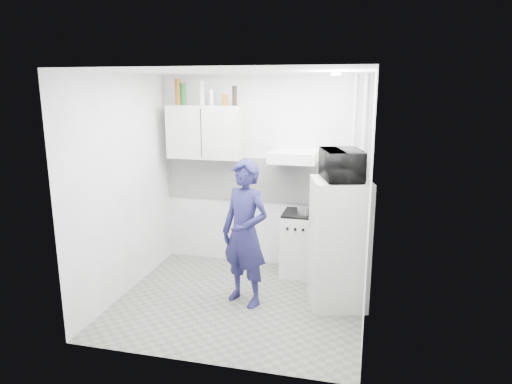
# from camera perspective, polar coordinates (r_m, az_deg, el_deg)

# --- Properties ---
(floor) EXTENTS (2.80, 2.80, 0.00)m
(floor) POSITION_cam_1_polar(r_m,az_deg,el_deg) (5.47, -2.12, -13.51)
(floor) COLOR slate
(floor) RESTS_ON ground
(ceiling) EXTENTS (2.80, 2.80, 0.00)m
(ceiling) POSITION_cam_1_polar(r_m,az_deg,el_deg) (4.89, -2.39, 14.88)
(ceiling) COLOR white
(ceiling) RESTS_ON wall_back
(wall_back) EXTENTS (2.80, 0.00, 2.80)m
(wall_back) POSITION_cam_1_polar(r_m,az_deg,el_deg) (6.20, 0.92, 2.45)
(wall_back) COLOR silver
(wall_back) RESTS_ON floor
(wall_left) EXTENTS (0.00, 2.60, 2.60)m
(wall_left) POSITION_cam_1_polar(r_m,az_deg,el_deg) (5.56, -16.26, 0.67)
(wall_left) COLOR silver
(wall_left) RESTS_ON floor
(wall_right) EXTENTS (0.00, 2.60, 2.60)m
(wall_right) POSITION_cam_1_polar(r_m,az_deg,el_deg) (4.84, 13.93, -1.02)
(wall_right) COLOR silver
(wall_right) RESTS_ON floor
(person) EXTENTS (0.72, 0.61, 1.67)m
(person) POSITION_cam_1_polar(r_m,az_deg,el_deg) (5.14, -1.38, -5.17)
(person) COLOR #1D1C49
(person) RESTS_ON floor
(stove) EXTENTS (0.51, 0.51, 0.81)m
(stove) POSITION_cam_1_polar(r_m,az_deg,el_deg) (6.10, 5.72, -6.50)
(stove) COLOR white
(stove) RESTS_ON floor
(fridge) EXTENTS (0.73, 0.73, 1.46)m
(fridge) POSITION_cam_1_polar(r_m,az_deg,el_deg) (5.23, 10.28, -6.30)
(fridge) COLOR beige
(fridge) RESTS_ON floor
(stove_top) EXTENTS (0.49, 0.49, 0.03)m
(stove_top) POSITION_cam_1_polar(r_m,az_deg,el_deg) (5.97, 5.81, -2.68)
(stove_top) COLOR black
(stove_top) RESTS_ON stove
(saucepan) EXTENTS (0.20, 0.20, 0.11)m
(saucepan) POSITION_cam_1_polar(r_m,az_deg,el_deg) (5.89, 6.11, -2.22)
(saucepan) COLOR silver
(saucepan) RESTS_ON stove_top
(microwave) EXTENTS (0.68, 0.55, 0.33)m
(microwave) POSITION_cam_1_polar(r_m,az_deg,el_deg) (5.01, 10.70, 3.37)
(microwave) COLOR black
(microwave) RESTS_ON fridge
(bottle_a) EXTENTS (0.08, 0.08, 0.34)m
(bottle_a) POSITION_cam_1_polar(r_m,az_deg,el_deg) (6.28, -9.71, 12.24)
(bottle_a) COLOR brown
(bottle_a) RESTS_ON upper_cabinet
(bottle_b) EXTENTS (0.07, 0.07, 0.28)m
(bottle_b) POSITION_cam_1_polar(r_m,az_deg,el_deg) (6.25, -9.09, 11.99)
(bottle_b) COLOR #144C1E
(bottle_b) RESTS_ON upper_cabinet
(bottle_d) EXTENTS (0.07, 0.07, 0.31)m
(bottle_d) POSITION_cam_1_polar(r_m,az_deg,el_deg) (6.15, -6.77, 12.17)
(bottle_d) COLOR #B2B7BC
(bottle_d) RESTS_ON upper_cabinet
(canister_a) EXTENTS (0.08, 0.08, 0.20)m
(canister_a) POSITION_cam_1_polar(r_m,az_deg,el_deg) (6.11, -5.64, 11.66)
(canister_a) COLOR silver
(canister_a) RESTS_ON upper_cabinet
(canister_b) EXTENTS (0.07, 0.07, 0.14)m
(canister_b) POSITION_cam_1_polar(r_m,az_deg,el_deg) (6.06, -3.95, 11.42)
(canister_b) COLOR brown
(canister_b) RESTS_ON upper_cabinet
(bottle_e) EXTENTS (0.06, 0.06, 0.25)m
(bottle_e) POSITION_cam_1_polar(r_m,az_deg,el_deg) (6.01, -2.70, 11.94)
(bottle_e) COLOR black
(bottle_e) RESTS_ON upper_cabinet
(upper_cabinet) EXTENTS (1.00, 0.35, 0.70)m
(upper_cabinet) POSITION_cam_1_polar(r_m,az_deg,el_deg) (6.17, -6.30, 7.48)
(upper_cabinet) COLOR beige
(upper_cabinet) RESTS_ON wall_back
(range_hood) EXTENTS (0.60, 0.50, 0.14)m
(range_hood) POSITION_cam_1_polar(r_m,az_deg,el_deg) (5.83, 4.71, 4.42)
(range_hood) COLOR white
(range_hood) RESTS_ON wall_back
(backsplash) EXTENTS (2.74, 0.03, 0.60)m
(backsplash) POSITION_cam_1_polar(r_m,az_deg,el_deg) (6.21, 0.88, 1.52)
(backsplash) COLOR white
(backsplash) RESTS_ON wall_back
(pipe_a) EXTENTS (0.05, 0.05, 2.60)m
(pipe_a) POSITION_cam_1_polar(r_m,az_deg,el_deg) (5.98, 12.99, 1.71)
(pipe_a) COLOR white
(pipe_a) RESTS_ON floor
(pipe_b) EXTENTS (0.04, 0.04, 2.60)m
(pipe_b) POSITION_cam_1_polar(r_m,az_deg,el_deg) (5.98, 11.84, 1.77)
(pipe_b) COLOR white
(pipe_b) RESTS_ON floor
(ceiling_spot_fixture) EXTENTS (0.10, 0.10, 0.02)m
(ceiling_spot_fixture) POSITION_cam_1_polar(r_m,az_deg,el_deg) (4.91, 9.96, 14.35)
(ceiling_spot_fixture) COLOR white
(ceiling_spot_fixture) RESTS_ON ceiling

